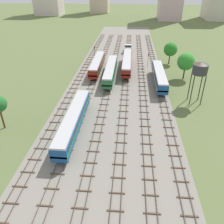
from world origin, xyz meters
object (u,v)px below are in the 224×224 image
at_px(diesel_railcar_right_near, 159,76).
at_px(diesel_railcar_left_midfar, 97,64).
at_px(shunter_loco_centre_farther, 128,48).
at_px(passenger_coach_centre_left_mid, 110,70).
at_px(passenger_coach_left_nearest, 73,120).
at_px(passenger_coach_centre_far, 127,62).
at_px(signal_post_near, 148,58).
at_px(water_tower, 200,69).
at_px(signal_post_nearest, 95,52).

xyz_separation_m(diesel_railcar_right_near, diesel_railcar_left_midfar, (-19.80, 9.20, 0.00)).
distance_m(diesel_railcar_left_midfar, shunter_loco_centre_farther, 26.06).
distance_m(passenger_coach_centre_left_mid, diesel_railcar_left_midfar, 7.62).
xyz_separation_m(passenger_coach_left_nearest, shunter_loco_centre_farther, (9.90, 59.25, -0.60)).
relative_size(passenger_coach_centre_left_mid, passenger_coach_centre_far, 1.00).
xyz_separation_m(shunter_loco_centre_farther, signal_post_near, (7.42, -18.05, 1.13)).
height_order(water_tower, signal_post_nearest, water_tower).
distance_m(diesel_railcar_right_near, passenger_coach_centre_far, 15.28).
distance_m(signal_post_nearest, signal_post_near, 20.37).
bearing_deg(passenger_coach_left_nearest, passenger_coach_centre_left_mid, 80.43).
relative_size(passenger_coach_centre_left_mid, signal_post_nearest, 3.79).
xyz_separation_m(passenger_coach_centre_left_mid, shunter_loco_centre_farther, (4.95, 29.90, -0.60)).
bearing_deg(passenger_coach_centre_far, water_tower, -51.91).
relative_size(diesel_railcar_left_midfar, signal_post_near, 4.18).
relative_size(passenger_coach_left_nearest, signal_post_near, 4.49).
xyz_separation_m(passenger_coach_left_nearest, water_tower, (27.68, 14.91, 6.25)).
bearing_deg(passenger_coach_centre_left_mid, diesel_railcar_left_midfar, 130.48).
bearing_deg(passenger_coach_centre_far, signal_post_near, 25.96).
distance_m(diesel_railcar_left_midfar, signal_post_near, 18.36).
relative_size(passenger_coach_centre_far, shunter_loco_centre_farther, 2.60).
xyz_separation_m(passenger_coach_left_nearest, passenger_coach_centre_far, (9.90, 37.59, 0.00)).
height_order(passenger_coach_centre_left_mid, shunter_loco_centre_farther, passenger_coach_centre_left_mid).
bearing_deg(signal_post_near, diesel_railcar_right_near, -80.78).
bearing_deg(passenger_coach_left_nearest, water_tower, 28.30).
bearing_deg(diesel_railcar_right_near, passenger_coach_centre_far, 130.38).
bearing_deg(passenger_coach_centre_left_mid, passenger_coach_left_nearest, -99.57).
height_order(diesel_railcar_right_near, passenger_coach_centre_left_mid, same).
bearing_deg(shunter_loco_centre_farther, signal_post_nearest, -132.95).
bearing_deg(passenger_coach_centre_left_mid, signal_post_near, 43.78).
xyz_separation_m(passenger_coach_centre_left_mid, diesel_railcar_left_midfar, (-4.95, 5.80, -0.02)).
relative_size(shunter_loco_centre_farther, water_tower, 0.80).
height_order(diesel_railcar_right_near, signal_post_near, signal_post_near).
bearing_deg(water_tower, shunter_loco_centre_farther, 111.85).
xyz_separation_m(diesel_railcar_left_midfar, water_tower, (27.68, -20.24, 6.26)).
bearing_deg(water_tower, diesel_railcar_right_near, 125.52).
relative_size(diesel_railcar_right_near, shunter_loco_centre_farther, 2.42).
relative_size(shunter_loco_centre_farther, signal_post_near, 1.73).
bearing_deg(diesel_railcar_right_near, signal_post_near, 99.22).
bearing_deg(signal_post_nearest, signal_post_near, -13.51).
height_order(passenger_coach_left_nearest, diesel_railcar_right_near, same).
relative_size(diesel_railcar_right_near, diesel_railcar_left_midfar, 1.00).
xyz_separation_m(shunter_loco_centre_farther, water_tower, (17.78, -44.35, 6.85)).
distance_m(passenger_coach_centre_far, water_tower, 29.49).
height_order(passenger_coach_centre_left_mid, signal_post_near, signal_post_near).
relative_size(diesel_railcar_right_near, signal_post_near, 4.18).
bearing_deg(passenger_coach_left_nearest, shunter_loco_centre_farther, 80.52).
height_order(diesel_railcar_right_near, diesel_railcar_left_midfar, same).
distance_m(diesel_railcar_right_near, water_tower, 14.95).
xyz_separation_m(passenger_coach_left_nearest, diesel_railcar_right_near, (19.80, 25.95, -0.02)).
height_order(passenger_coach_left_nearest, passenger_coach_centre_left_mid, same).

